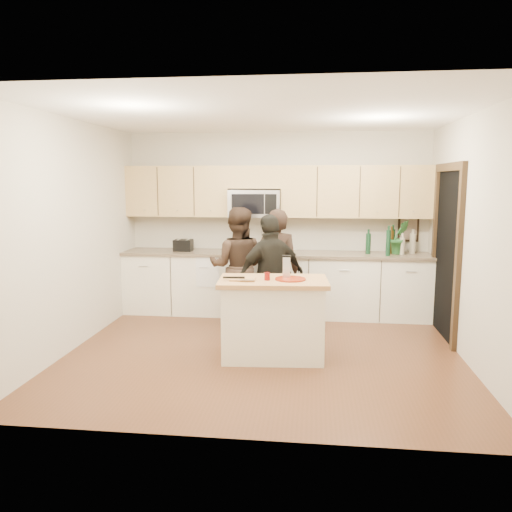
# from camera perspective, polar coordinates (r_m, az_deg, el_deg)

# --- Properties ---
(floor) EXTENTS (4.50, 4.50, 0.00)m
(floor) POSITION_cam_1_polar(r_m,az_deg,el_deg) (5.93, 0.84, -10.92)
(floor) COLOR #542F1C
(floor) RESTS_ON ground
(room_shell) EXTENTS (4.52, 4.02, 2.71)m
(room_shell) POSITION_cam_1_polar(r_m,az_deg,el_deg) (5.60, 0.88, 6.03)
(room_shell) COLOR #BBB39F
(room_shell) RESTS_ON ground
(back_cabinetry) EXTENTS (4.50, 0.66, 0.94)m
(back_cabinetry) POSITION_cam_1_polar(r_m,az_deg,el_deg) (7.43, 2.17, -3.15)
(back_cabinetry) COLOR white
(back_cabinetry) RESTS_ON ground
(upper_cabinetry) EXTENTS (4.50, 0.33, 0.75)m
(upper_cabinetry) POSITION_cam_1_polar(r_m,az_deg,el_deg) (7.42, 2.57, 7.51)
(upper_cabinetry) COLOR tan
(upper_cabinetry) RESTS_ON ground
(microwave) EXTENTS (0.76, 0.41, 0.40)m
(microwave) POSITION_cam_1_polar(r_m,az_deg,el_deg) (7.42, -0.12, 6.03)
(microwave) COLOR silver
(microwave) RESTS_ON ground
(doorway) EXTENTS (0.06, 1.25, 2.20)m
(doorway) POSITION_cam_1_polar(r_m,az_deg,el_deg) (6.72, 20.96, 0.99)
(doorway) COLOR black
(doorway) RESTS_ON ground
(framed_picture) EXTENTS (0.30, 0.03, 0.38)m
(framed_picture) POSITION_cam_1_polar(r_m,az_deg,el_deg) (7.70, 17.01, 2.99)
(framed_picture) COLOR black
(framed_picture) RESTS_ON ground
(dish_towel) EXTENTS (0.34, 0.60, 0.48)m
(dish_towel) POSITION_cam_1_polar(r_m,az_deg,el_deg) (7.32, -5.37, -0.73)
(dish_towel) COLOR white
(dish_towel) RESTS_ON ground
(island) EXTENTS (1.25, 0.79, 0.90)m
(island) POSITION_cam_1_polar(r_m,az_deg,el_deg) (5.64, 1.95, -7.12)
(island) COLOR white
(island) RESTS_ON ground
(red_plate) EXTENTS (0.34, 0.34, 0.02)m
(red_plate) POSITION_cam_1_polar(r_m,az_deg,el_deg) (5.52, 3.95, -2.63)
(red_plate) COLOR maroon
(red_plate) RESTS_ON island
(box_grater) EXTENTS (0.10, 0.06, 0.24)m
(box_grater) POSITION_cam_1_polar(r_m,az_deg,el_deg) (5.56, 3.51, -1.14)
(box_grater) COLOR silver
(box_grater) RESTS_ON red_plate
(drink_glass) EXTENTS (0.06, 0.06, 0.09)m
(drink_glass) POSITION_cam_1_polar(r_m,az_deg,el_deg) (5.47, 1.28, -2.34)
(drink_glass) COLOR maroon
(drink_glass) RESTS_ON island
(cutting_board) EXTENTS (0.29, 0.22, 0.02)m
(cutting_board) POSITION_cam_1_polar(r_m,az_deg,el_deg) (5.49, -1.54, -2.66)
(cutting_board) COLOR #B87E4C
(cutting_board) RESTS_ON island
(tongs) EXTENTS (0.24, 0.05, 0.02)m
(tongs) POSITION_cam_1_polar(r_m,az_deg,el_deg) (5.48, -2.55, -2.47)
(tongs) COLOR black
(tongs) RESTS_ON cutting_board
(knife) EXTENTS (0.18, 0.03, 0.01)m
(knife) POSITION_cam_1_polar(r_m,az_deg,el_deg) (5.37, -1.14, -2.76)
(knife) COLOR silver
(knife) RESTS_ON cutting_board
(toaster) EXTENTS (0.27, 0.22, 0.17)m
(toaster) POSITION_cam_1_polar(r_m,az_deg,el_deg) (7.55, -8.31, 1.22)
(toaster) COLOR black
(toaster) RESTS_ON back_cabinetry
(bottle_cluster) EXTENTS (0.72, 0.36, 0.42)m
(bottle_cluster) POSITION_cam_1_polar(r_m,az_deg,el_deg) (7.41, 15.46, 1.66)
(bottle_cluster) COLOR black
(bottle_cluster) RESTS_ON back_cabinetry
(orchid) EXTENTS (0.32, 0.29, 0.49)m
(orchid) POSITION_cam_1_polar(r_m,az_deg,el_deg) (7.43, 16.08, 2.08)
(orchid) COLOR #2B6D32
(orchid) RESTS_ON back_cabinetry
(woman_left) EXTENTS (0.65, 0.49, 1.62)m
(woman_left) POSITION_cam_1_polar(r_m,az_deg,el_deg) (6.72, 2.43, -1.46)
(woman_left) COLOR black
(woman_left) RESTS_ON ground
(woman_center) EXTENTS (0.80, 0.63, 1.63)m
(woman_center) POSITION_cam_1_polar(r_m,az_deg,el_deg) (6.86, -2.16, -1.21)
(woman_center) COLOR black
(woman_center) RESTS_ON ground
(woman_right) EXTENTS (0.98, 0.82, 1.57)m
(woman_right) POSITION_cam_1_polar(r_m,az_deg,el_deg) (6.28, 1.71, -2.37)
(woman_right) COLOR black
(woman_right) RESTS_ON ground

